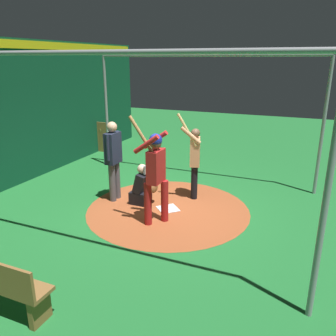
# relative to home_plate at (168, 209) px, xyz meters

# --- Properties ---
(ground_plane) EXTENTS (27.97, 27.97, 0.00)m
(ground_plane) POSITION_rel_home_plate_xyz_m (0.00, 0.00, -0.01)
(ground_plane) COLOR #1E6B2D
(dirt_circle) EXTENTS (3.53, 3.53, 0.01)m
(dirt_circle) POSITION_rel_home_plate_xyz_m (0.00, 0.00, -0.01)
(dirt_circle) COLOR #9E4C28
(dirt_circle) RESTS_ON ground
(home_plate) EXTENTS (0.59, 0.59, 0.01)m
(home_plate) POSITION_rel_home_plate_xyz_m (0.00, 0.00, 0.00)
(home_plate) COLOR white
(home_plate) RESTS_ON dirt_circle
(batter) EXTENTS (0.68, 0.49, 2.15)m
(batter) POSITION_rel_home_plate_xyz_m (0.02, -0.66, 1.10)
(batter) COLOR maroon
(batter) RESTS_ON ground
(catcher) EXTENTS (0.58, 0.40, 0.93)m
(catcher) POSITION_rel_home_plate_xyz_m (-0.67, 0.08, 0.35)
(catcher) COLOR black
(catcher) RESTS_ON ground
(umpire) EXTENTS (0.23, 0.49, 1.83)m
(umpire) POSITION_rel_home_plate_xyz_m (-1.36, 0.04, 1.03)
(umpire) COLOR #4C4C51
(umpire) RESTS_ON ground
(visitor) EXTENTS (0.54, 0.58, 2.02)m
(visitor) POSITION_rel_home_plate_xyz_m (0.29, 0.88, 0.95)
(visitor) COLOR black
(visitor) RESTS_ON ground
(back_wall) EXTENTS (0.22, 11.97, 3.63)m
(back_wall) POSITION_rel_home_plate_xyz_m (-4.29, 0.00, 1.82)
(back_wall) COLOR #0F472D
(back_wall) RESTS_ON ground
(cage_frame) EXTENTS (5.94, 4.59, 3.26)m
(cage_frame) POSITION_rel_home_plate_xyz_m (0.00, 0.00, 2.26)
(cage_frame) COLOR gray
(cage_frame) RESTS_ON ground
(bat_rack) EXTENTS (0.70, 0.19, 1.05)m
(bat_rack) POSITION_rel_home_plate_xyz_m (-4.05, 3.57, 0.48)
(bat_rack) COLOR olive
(bat_rack) RESTS_ON ground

